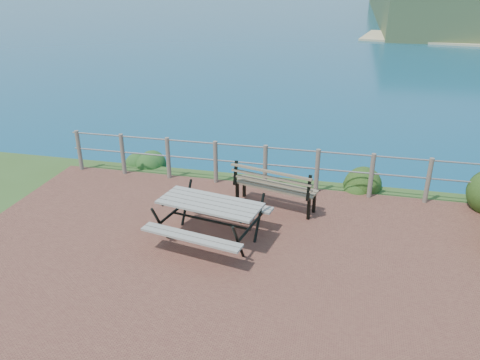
{
  "coord_description": "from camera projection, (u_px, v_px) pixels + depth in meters",
  "views": [
    {
      "loc": [
        1.61,
        -6.18,
        4.51
      ],
      "look_at": [
        -0.27,
        2.0,
        0.75
      ],
      "focal_mm": 35.0,
      "sensor_mm": 36.0,
      "label": 1
    }
  ],
  "objects": [
    {
      "name": "picnic_table",
      "position": [
        210.0,
        217.0,
        8.35
      ],
      "size": [
        1.93,
        1.56,
        0.77
      ],
      "rotation": [
        0.0,
        0.0,
        -0.19
      ],
      "color": "gray",
      "rests_on": "ground"
    },
    {
      "name": "shrub_lip_west",
      "position": [
        144.0,
        163.0,
        12.01
      ],
      "size": [
        0.76,
        0.76,
        0.5
      ],
      "primitive_type": "ellipsoid",
      "color": "#21541F",
      "rests_on": "ground"
    },
    {
      "name": "shrub_lip_east",
      "position": [
        355.0,
        186.0,
        10.71
      ],
      "size": [
        0.86,
        0.86,
        0.63
      ],
      "primitive_type": "ellipsoid",
      "color": "#1D3A12",
      "rests_on": "ground"
    },
    {
      "name": "ground",
      "position": [
        229.0,
        272.0,
        7.67
      ],
      "size": [
        10.0,
        7.0,
        0.12
      ],
      "primitive_type": "cube",
      "color": "brown",
      "rests_on": "ground"
    },
    {
      "name": "safety_railing",
      "position": [
        265.0,
        164.0,
        10.42
      ],
      "size": [
        9.4,
        0.1,
        1.0
      ],
      "color": "#6B5B4C",
      "rests_on": "ground"
    },
    {
      "name": "park_bench",
      "position": [
        276.0,
        180.0,
        9.47
      ],
      "size": [
        1.77,
        0.85,
        0.97
      ],
      "rotation": [
        0.0,
        0.0,
        -0.25
      ],
      "color": "brown",
      "rests_on": "ground"
    }
  ]
}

